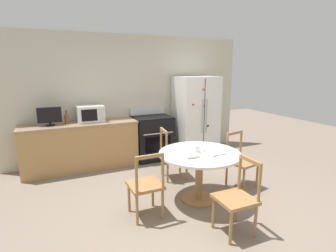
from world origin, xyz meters
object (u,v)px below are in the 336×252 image
object	(u,v)px
microwave	(90,114)
dining_chair_left	(146,186)
counter_bottle	(67,119)
dining_chair_far	(172,155)
refrigerator	(195,116)
candle_glass	(197,149)
oven_range	(152,137)
dining_chair_near	(237,198)
dining_chair_right	(241,161)
countertop_tv	(50,116)

from	to	relation	value
microwave	dining_chair_left	distance (m)	2.30
counter_bottle	dining_chair_far	distance (m)	2.08
counter_bottle	microwave	bearing A→B (deg)	4.88
refrigerator	candle_glass	xyz separation A→B (m)	(-1.09, -1.92, -0.10)
refrigerator	oven_range	size ratio (longest dim) A/B	1.61
dining_chair_left	candle_glass	xyz separation A→B (m)	(0.84, 0.15, 0.34)
refrigerator	oven_range	xyz separation A→B (m)	(-1.03, 0.05, -0.40)
counter_bottle	dining_chair_left	world-z (taller)	counter_bottle
microwave	dining_chair_far	bearing A→B (deg)	-45.77
microwave	dining_chair_far	world-z (taller)	microwave
refrigerator	dining_chair_near	distance (m)	3.06
refrigerator	dining_chair_right	xyz separation A→B (m)	(-0.21, -1.86, -0.44)
dining_chair_right	refrigerator	bearing A→B (deg)	-108.42
counter_bottle	dining_chair_near	world-z (taller)	counter_bottle
dining_chair_right	dining_chair_near	bearing A→B (deg)	36.43
oven_range	dining_chair_near	bearing A→B (deg)	-91.01
counter_bottle	dining_chair_left	size ratio (longest dim) A/B	0.28
dining_chair_left	dining_chair_far	size ratio (longest dim) A/B	1.00
refrigerator	dining_chair_near	size ratio (longest dim) A/B	1.93
refrigerator	candle_glass	distance (m)	2.21
counter_bottle	dining_chair_left	bearing A→B (deg)	-70.12
countertop_tv	dining_chair_near	xyz separation A→B (m)	(1.92, -2.87, -0.65)
oven_range	dining_chair_near	world-z (taller)	oven_range
counter_bottle	dining_chair_far	xyz separation A→B (m)	(1.62, -1.18, -0.56)
dining_chair_left	dining_chair_near	world-z (taller)	same
refrigerator	dining_chair_far	xyz separation A→B (m)	(-1.09, -1.09, -0.44)
counter_bottle	countertop_tv	bearing A→B (deg)	-170.57
countertop_tv	dining_chair_near	distance (m)	3.51
countertop_tv	candle_glass	distance (m)	2.75
refrigerator	oven_range	distance (m)	1.11
refrigerator	dining_chair_near	world-z (taller)	refrigerator
candle_glass	dining_chair_left	bearing A→B (deg)	-170.13
dining_chair_near	dining_chair_left	bearing A→B (deg)	49.11
refrigerator	counter_bottle	xyz separation A→B (m)	(-2.71, 0.09, 0.13)
dining_chair_right	dining_chair_far	world-z (taller)	same
dining_chair_right	candle_glass	world-z (taller)	dining_chair_right
microwave	countertop_tv	world-z (taller)	countertop_tv
dining_chair_near	dining_chair_right	distance (m)	1.30
dining_chair_left	candle_glass	size ratio (longest dim) A/B	9.60
microwave	candle_glass	bearing A→B (deg)	-60.04
dining_chair_near	dining_chair_far	bearing A→B (deg)	1.10
dining_chair_right	dining_chair_far	bearing A→B (deg)	-52.99
refrigerator	candle_glass	bearing A→B (deg)	-119.64
counter_bottle	dining_chair_right	distance (m)	3.22
countertop_tv	dining_chair_right	xyz separation A→B (m)	(2.78, -1.90, -0.65)
countertop_tv	dining_chair_left	bearing A→B (deg)	-63.23
microwave	dining_chair_far	distance (m)	1.81
dining_chair_left	dining_chair_right	size ratio (longest dim) A/B	1.00
dining_chair_left	dining_chair_far	xyz separation A→B (m)	(0.84, 0.98, 0.00)
countertop_tv	microwave	bearing A→B (deg)	6.68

